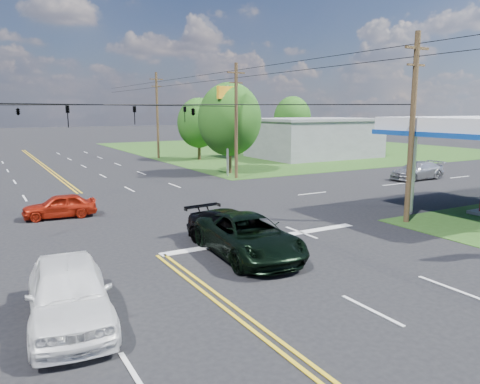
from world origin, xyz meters
TOP-DOWN VIEW (x-y plane):
  - ground at (0.00, 12.00)m, footprint 280.00×280.00m
  - grass_ne at (35.00, 44.00)m, footprint 46.00×48.00m
  - stop_bar at (5.00, 4.00)m, footprint 10.00×0.50m
  - retail_ne at (30.00, 32.00)m, footprint 14.00×10.00m
  - pole_se at (13.00, 3.00)m, footprint 1.60×0.28m
  - pole_ne at (13.00, 21.00)m, footprint 1.60×0.28m
  - pole_right_far at (13.00, 40.00)m, footprint 1.60×0.28m
  - span_wire_signals at (0.00, 12.00)m, footprint 26.00×18.00m
  - power_lines at (0.00, 10.00)m, footprint 26.04×100.00m
  - tree_right_a at (14.00, 24.00)m, footprint 5.70×5.70m
  - tree_right_b at (16.50, 36.00)m, footprint 4.94×4.94m
  - tree_far_r at (34.00, 42.00)m, footprint 5.32×5.32m
  - pickup_dkgreen at (3.00, 2.15)m, footprint 3.19×6.11m
  - suv_black at (3.00, 3.50)m, footprint 2.60×5.36m
  - pickup_white at (-4.24, -0.54)m, footprint 2.70×5.46m
  - sedan_red at (-2.38, 13.00)m, footprint 3.90×1.86m
  - sedan_far at (25.77, 13.00)m, footprint 5.13×2.16m
  - polesign_ne at (13.00, 22.53)m, footprint 2.14×0.71m

SIDE VIEW (x-z plane):
  - ground at x=0.00m, z-range 0.00..0.00m
  - grass_ne at x=35.00m, z-range -0.01..0.01m
  - stop_bar at x=5.00m, z-range -0.01..0.01m
  - sedan_red at x=-2.38m, z-range 0.00..1.29m
  - sedan_far at x=25.77m, z-range 0.00..1.48m
  - suv_black at x=3.00m, z-range 0.00..1.50m
  - pickup_dkgreen at x=3.00m, z-range 0.00..1.64m
  - pickup_white at x=-4.24m, z-range 0.00..1.79m
  - retail_ne at x=30.00m, z-range 0.00..4.40m
  - tree_right_b at x=16.50m, z-range 0.68..7.76m
  - tree_far_r at x=34.00m, z-range 0.73..8.36m
  - tree_right_a at x=14.00m, z-range 0.78..8.96m
  - pole_se at x=13.00m, z-range 0.17..9.67m
  - pole_ne at x=13.00m, z-range 0.17..9.67m
  - pole_right_far at x=13.00m, z-range 0.17..10.17m
  - span_wire_signals at x=0.00m, z-range 5.43..6.56m
  - polesign_ne at x=13.00m, z-range 2.12..9.88m
  - power_lines at x=0.00m, z-range 8.28..8.92m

